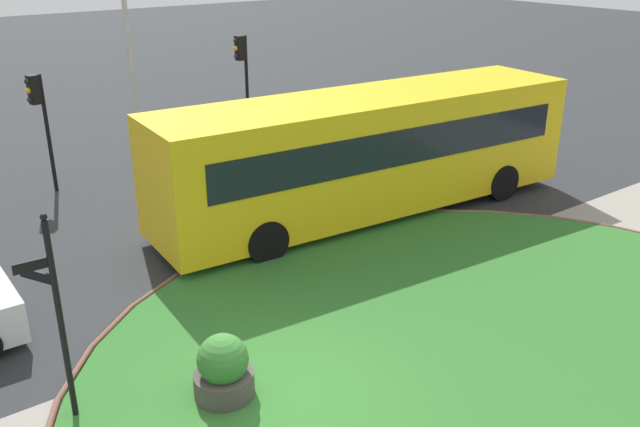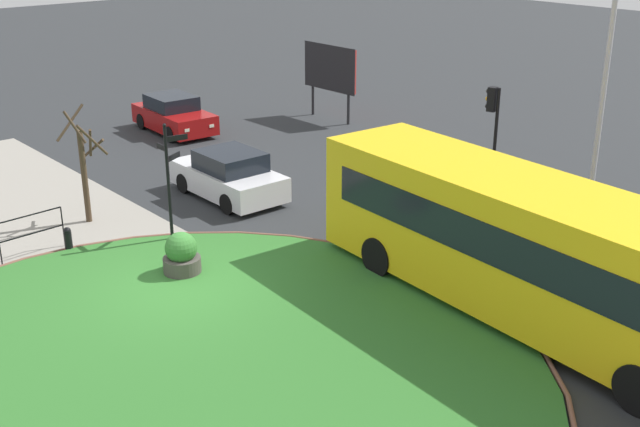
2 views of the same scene
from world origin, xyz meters
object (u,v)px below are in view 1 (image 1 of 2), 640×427
at_px(signpost_directional, 55,307).
at_px(bus_yellow, 369,151).
at_px(traffic_light_near, 243,67).
at_px(planter_near_signpost, 224,372).
at_px(traffic_light_far, 39,107).

xyz_separation_m(signpost_directional, bus_yellow, (8.96, 3.66, -0.24)).
bearing_deg(traffic_light_near, planter_near_signpost, 56.51).
bearing_deg(planter_near_signpost, traffic_light_near, 57.58).
height_order(signpost_directional, traffic_light_near, traffic_light_near).
bearing_deg(bus_yellow, traffic_light_near, 90.22).
relative_size(signpost_directional, bus_yellow, 0.29).
bearing_deg(planter_near_signpost, traffic_light_far, 86.30).
relative_size(bus_yellow, planter_near_signpost, 10.10).
xyz_separation_m(signpost_directional, traffic_light_far, (2.78, 10.21, 0.53)).
distance_m(signpost_directional, planter_near_signpost, 2.67).
xyz_separation_m(traffic_light_far, planter_near_signpost, (-0.72, -11.19, -1.93)).
distance_m(traffic_light_near, planter_near_signpost, 14.00).
height_order(traffic_light_near, traffic_light_far, traffic_light_near).
relative_size(traffic_light_near, planter_near_signpost, 3.27).
relative_size(traffic_light_near, traffic_light_far, 1.13).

